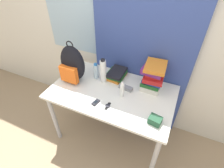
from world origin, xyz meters
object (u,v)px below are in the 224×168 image
object	(u,v)px
cell_phone	(96,102)
wristwatch	(108,106)
book_stack_left	(116,74)
sports_bottle	(103,71)
book_stack_center	(153,76)
sunglasses_case	(126,88)
camera_pouch	(155,120)
sunscreen_bottle	(122,90)
backpack	(72,64)
water_bottle	(96,71)

from	to	relation	value
cell_phone	wristwatch	size ratio (longest dim) A/B	0.93
book_stack_left	sports_bottle	world-z (taller)	sports_bottle
book_stack_center	book_stack_left	bearing A→B (deg)	179.82
sports_bottle	sunglasses_case	bearing A→B (deg)	-5.52
camera_pouch	wristwatch	distance (m)	0.47
book_stack_center	wristwatch	world-z (taller)	book_stack_center
camera_pouch	book_stack_center	bearing A→B (deg)	107.77
sunscreen_bottle	wristwatch	distance (m)	0.22
sports_bottle	sunscreen_bottle	bearing A→B (deg)	-26.96
sunscreen_bottle	sunglasses_case	size ratio (longest dim) A/B	1.17
book_stack_center	wristwatch	bearing A→B (deg)	-124.17
book_stack_left	wristwatch	distance (m)	0.49
book_stack_center	sunglasses_case	size ratio (longest dim) A/B	1.90
book_stack_left	wristwatch	size ratio (longest dim) A/B	2.55
backpack	sunglasses_case	distance (m)	0.64
sunglasses_case	water_bottle	bearing A→B (deg)	172.69
backpack	book_stack_center	bearing A→B (deg)	15.34
book_stack_left	camera_pouch	size ratio (longest dim) A/B	2.16
cell_phone	book_stack_center	bearing A→B (deg)	46.83
wristwatch	backpack	bearing A→B (deg)	156.68
backpack	book_stack_left	size ratio (longest dim) A/B	1.82
backpack	book_stack_left	bearing A→B (deg)	28.74
sports_bottle	wristwatch	world-z (taller)	sports_bottle
book_stack_left	water_bottle	xyz separation A→B (m)	(-0.22, -0.10, 0.05)
backpack	wristwatch	distance (m)	0.62
water_bottle	sunscreen_bottle	bearing A→B (deg)	-23.21
sunscreen_bottle	camera_pouch	world-z (taller)	sunscreen_bottle
book_stack_left	book_stack_center	xyz separation A→B (m)	(0.43, -0.00, 0.10)
backpack	wristwatch	size ratio (longest dim) A/B	4.65
book_stack_center	sunscreen_bottle	xyz separation A→B (m)	(-0.25, -0.27, -0.06)
book_stack_left	cell_phone	world-z (taller)	book_stack_left
sunscreen_bottle	camera_pouch	bearing A→B (deg)	-26.95
water_bottle	camera_pouch	bearing A→B (deg)	-25.12
sports_bottle	cell_phone	size ratio (longest dim) A/B	3.05
sunscreen_bottle	sunglasses_case	distance (m)	0.14
backpack	sports_bottle	size ratio (longest dim) A/B	1.65
sunscreen_bottle	sports_bottle	bearing A→B (deg)	153.04
sports_bottle	sunscreen_bottle	size ratio (longest dim) A/B	1.61
book_stack_center	sunglasses_case	xyz separation A→B (m)	(-0.25, -0.15, -0.13)
cell_phone	backpack	bearing A→B (deg)	149.60
water_bottle	sports_bottle	xyz separation A→B (m)	(0.11, -0.02, 0.05)
backpack	cell_phone	xyz separation A→B (m)	(0.41, -0.24, -0.20)
book_stack_center	sunscreen_bottle	world-z (taller)	book_stack_center
sunglasses_case	camera_pouch	world-z (taller)	camera_pouch
sunscreen_bottle	cell_phone	bearing A→B (deg)	-134.39
water_bottle	camera_pouch	size ratio (longest dim) A/B	1.60
backpack	camera_pouch	bearing A→B (deg)	-13.31
cell_phone	sunglasses_case	xyz separation A→B (m)	(0.20, 0.33, 0.01)
book_stack_center	cell_phone	world-z (taller)	book_stack_center
book_stack_left	sunscreen_bottle	bearing A→B (deg)	-56.62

